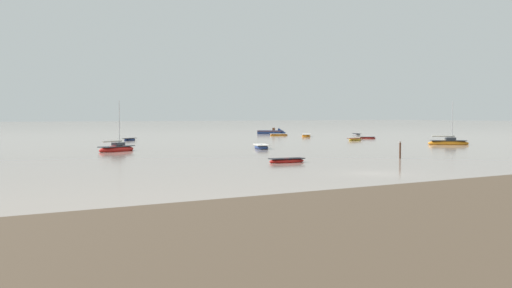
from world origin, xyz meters
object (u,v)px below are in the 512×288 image
Objects in this scene: rowboat_moored_1 at (367,138)px; rowboat_moored_10 at (306,136)px; rowboat_moored_0 at (355,140)px; mooring_post_near at (400,150)px; sailboat_moored_2 at (117,149)px; sailboat_moored_1 at (448,143)px; rowboat_moored_7 at (261,147)px; rowboat_moored_4 at (357,134)px; rowboat_moored_5 at (279,135)px; motorboat_moored_1 at (274,133)px; rowboat_moored_2 at (130,140)px; rowboat_moored_6 at (287,161)px.

rowboat_moored_1 is 0.64× the size of rowboat_moored_10.
rowboat_moored_0 is 2.15× the size of mooring_post_near.
rowboat_moored_10 is (47.12, 26.77, -0.06)m from sailboat_moored_2.
sailboat_moored_1 is 1.30× the size of rowboat_moored_7.
rowboat_moored_4 is 0.73× the size of rowboat_moored_10.
rowboat_moored_4 is at bearing 26.83° from rowboat_moored_0.
rowboat_moored_7 is (-33.62, -17.51, 0.07)m from rowboat_moored_1.
sailboat_moored_2 reaches higher than rowboat_moored_0.
rowboat_moored_1 is at bearing -14.60° from rowboat_moored_4.
rowboat_moored_0 is 0.99× the size of rowboat_moored_5.
rowboat_moored_5 is at bearing -70.78° from motorboat_moored_1.
rowboat_moored_0 is at bearing 29.35° from rowboat_moored_10.
rowboat_moored_0 is 28.96m from rowboat_moored_7.
motorboat_moored_1 reaches higher than rowboat_moored_2.
motorboat_moored_1 is 1.35× the size of rowboat_moored_10.
rowboat_moored_6 is 12.15m from mooring_post_near.
rowboat_moored_5 is at bearing -34.57° from rowboat_moored_2.
sailboat_moored_2 is (-51.47, -44.61, -0.04)m from motorboat_moored_1.
rowboat_moored_1 is 13.89m from rowboat_moored_10.
rowboat_moored_2 is 0.97× the size of rowboat_moored_6.
rowboat_moored_0 is at bearing 132.54° from sailboat_moored_1.
rowboat_moored_5 reaches higher than rowboat_moored_6.
rowboat_moored_5 is at bearing 138.89° from rowboat_moored_1.
rowboat_moored_1 is 0.86× the size of rowboat_moored_2.
rowboat_moored_2 is 32.36m from rowboat_moored_7.
rowboat_moored_1 is 19.08m from rowboat_moored_4.
mooring_post_near reaches higher than rowboat_moored_6.
motorboat_moored_1 is 11.32m from rowboat_moored_5.
rowboat_moored_7 is (-27.88, 5.51, -0.08)m from sailboat_moored_1.
sailboat_moored_2 is at bearing -90.98° from motorboat_moored_1.
rowboat_moored_0 is 26.60m from rowboat_moored_5.
rowboat_moored_2 reaches higher than rowboat_moored_1.
rowboat_moored_10 is (29.93, 30.91, 0.00)m from rowboat_moored_7.
motorboat_moored_1 is at bearing 120.42° from sailboat_moored_1.
motorboat_moored_1 is at bearing 65.40° from mooring_post_near.
rowboat_moored_4 is 0.85× the size of rowboat_moored_5.
rowboat_moored_4 is 1.83× the size of mooring_post_near.
sailboat_moored_2 is at bearing -121.27° from rowboat_moored_5.
motorboat_moored_1 is 1.78× the size of rowboat_moored_6.
rowboat_moored_7 is 17.68m from sailboat_moored_2.
rowboat_moored_5 reaches higher than rowboat_moored_2.
sailboat_moored_1 is at bearing -2.61° from rowboat_moored_4.
rowboat_moored_7 is at bearing 95.51° from mooring_post_near.
rowboat_moored_2 is at bearing -146.87° from rowboat_moored_5.
rowboat_moored_7 is (-26.19, -12.36, 0.04)m from rowboat_moored_0.
rowboat_moored_5 is at bearing 8.31° from sailboat_moored_2.
rowboat_moored_7 reaches higher than rowboat_moored_2.
rowboat_moored_4 is 16.94m from rowboat_moored_5.
rowboat_moored_4 is at bearing 1.66° from rowboat_moored_5.
rowboat_moored_2 is 43.33m from motorboat_moored_1.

